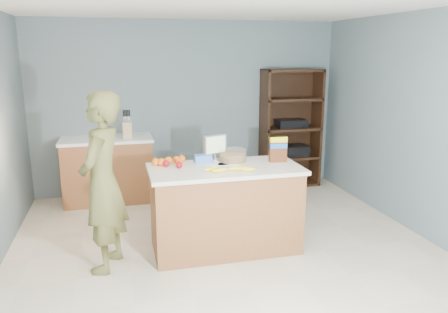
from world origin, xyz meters
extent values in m
cube|color=beige|center=(0.00, 0.00, 0.00)|extent=(4.50, 5.00, 0.02)
cube|color=slate|center=(0.00, 2.50, 1.25)|extent=(4.50, 0.02, 2.50)
cube|color=slate|center=(0.00, -2.50, 1.25)|extent=(4.50, 0.02, 2.50)
cube|color=slate|center=(2.25, 0.00, 1.25)|extent=(0.02, 5.00, 2.50)
cube|color=brown|center=(0.00, 0.30, 0.43)|extent=(1.50, 0.70, 0.86)
cube|color=silver|center=(0.00, 0.30, 0.88)|extent=(1.56, 0.76, 0.04)
cube|color=black|center=(0.00, 0.30, 0.05)|extent=(1.46, 0.66, 0.10)
cube|color=brown|center=(-1.20, 2.20, 0.43)|extent=(1.20, 0.60, 0.86)
cube|color=white|center=(-1.20, 2.20, 0.88)|extent=(1.24, 0.62, 0.04)
cube|color=black|center=(1.55, 2.48, 0.90)|extent=(0.90, 0.04, 1.80)
cube|color=black|center=(1.12, 2.30, 0.90)|extent=(0.04, 0.40, 1.80)
cube|color=black|center=(1.98, 2.30, 0.90)|extent=(0.04, 0.40, 1.80)
cube|color=black|center=(1.55, 2.30, 0.02)|extent=(0.90, 0.40, 0.04)
cube|color=black|center=(1.55, 2.30, 0.45)|extent=(0.90, 0.40, 0.04)
cube|color=black|center=(1.55, 2.30, 0.90)|extent=(0.90, 0.40, 0.04)
cube|color=black|center=(1.55, 2.30, 1.35)|extent=(0.90, 0.40, 0.04)
cube|color=black|center=(1.55, 2.30, 1.78)|extent=(0.90, 0.40, 0.04)
cube|color=black|center=(1.55, 2.30, 0.55)|extent=(0.55, 0.32, 0.16)
cube|color=black|center=(1.55, 2.30, 0.98)|extent=(0.45, 0.30, 0.12)
imported|color=brown|center=(-1.22, 0.18, 0.86)|extent=(0.59, 0.73, 1.72)
cube|color=tan|center=(-0.92, 2.11, 1.01)|extent=(0.12, 0.10, 0.22)
cylinder|color=black|center=(-0.96, 2.11, 1.17)|extent=(0.02, 0.02, 0.09)
cylinder|color=black|center=(-0.94, 2.11, 1.17)|extent=(0.02, 0.02, 0.09)
cylinder|color=black|center=(-0.92, 2.11, 1.17)|extent=(0.02, 0.02, 0.09)
cylinder|color=black|center=(-0.90, 2.11, 1.17)|extent=(0.02, 0.02, 0.09)
cylinder|color=black|center=(-0.88, 2.11, 1.17)|extent=(0.02, 0.02, 0.09)
cube|color=white|center=(-0.05, 0.41, 0.90)|extent=(0.24, 0.17, 0.00)
cube|color=white|center=(0.06, 0.41, 0.90)|extent=(0.24, 0.16, 0.00)
ellipsoid|color=yellow|center=(-0.16, 0.19, 0.92)|extent=(0.18, 0.10, 0.04)
ellipsoid|color=yellow|center=(-0.10, 0.12, 0.92)|extent=(0.18, 0.06, 0.04)
ellipsoid|color=yellow|center=(0.08, 0.15, 0.92)|extent=(0.18, 0.04, 0.04)
ellipsoid|color=yellow|center=(0.17, 0.10, 0.92)|extent=(0.18, 0.10, 0.04)
sphere|color=maroon|center=(-0.59, 0.46, 0.93)|extent=(0.07, 0.07, 0.07)
sphere|color=maroon|center=(-0.46, 0.37, 0.93)|extent=(0.07, 0.07, 0.07)
sphere|color=orange|center=(-0.63, 0.51, 0.94)|extent=(0.08, 0.08, 0.08)
sphere|color=orange|center=(-0.55, 0.56, 0.94)|extent=(0.08, 0.08, 0.08)
sphere|color=orange|center=(-0.45, 0.44, 0.94)|extent=(0.08, 0.08, 0.08)
sphere|color=orange|center=(-0.46, 0.57, 0.94)|extent=(0.08, 0.08, 0.08)
sphere|color=orange|center=(-0.68, 0.54, 0.94)|extent=(0.08, 0.08, 0.08)
sphere|color=orange|center=(-0.58, 0.51, 0.94)|extent=(0.08, 0.08, 0.08)
sphere|color=orange|center=(-0.40, 0.60, 0.94)|extent=(0.08, 0.08, 0.08)
cube|color=blue|center=(-0.18, 0.56, 0.94)|extent=(0.18, 0.12, 0.08)
cylinder|color=#267219|center=(0.14, 0.51, 0.95)|extent=(0.27, 0.27, 0.09)
cylinder|color=white|center=(0.14, 0.51, 0.97)|extent=(0.30, 0.30, 0.13)
cylinder|color=silver|center=(-0.03, 0.63, 0.91)|extent=(0.12, 0.12, 0.01)
cylinder|color=silver|center=(-0.03, 0.63, 0.94)|extent=(0.02, 0.02, 0.05)
cube|color=silver|center=(-0.03, 0.63, 1.07)|extent=(0.28, 0.13, 0.22)
cube|color=yellow|center=(-0.02, 0.61, 1.07)|extent=(0.23, 0.08, 0.18)
cube|color=#592B14|center=(0.60, 0.38, 1.04)|extent=(0.19, 0.08, 0.28)
cube|color=yellow|center=(0.60, 0.38, 1.15)|extent=(0.19, 0.09, 0.06)
cube|color=blue|center=(0.60, 0.38, 1.08)|extent=(0.19, 0.09, 0.05)
camera|label=1|loc=(-1.06, -3.89, 2.05)|focal=35.00mm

